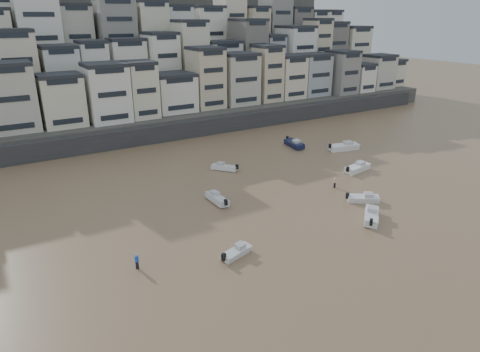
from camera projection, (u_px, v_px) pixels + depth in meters
ground at (410, 343)px, 33.99m from camera, size 400.00×400.00×0.00m
harbor_wall at (184, 129)px, 90.10m from camera, size 140.00×3.00×3.50m
hillside at (138, 58)px, 120.20m from camera, size 141.04×66.00×50.00m
boat_a at (372, 215)px, 54.00m from camera, size 5.39×5.03×1.52m
boat_h at (224, 166)px, 71.44m from camera, size 4.25×4.65×1.30m
boat_b at (363, 198)px, 59.27m from camera, size 4.73×3.95×1.28m
boat_g at (344, 146)px, 81.86m from camera, size 6.76×3.44×1.76m
boat_f at (217, 198)px, 59.15m from camera, size 1.70×5.04×1.37m
boat_d at (357, 167)px, 70.91m from camera, size 6.05×2.88×1.58m
boat_j at (237, 251)px, 45.98m from camera, size 4.41×2.51×1.14m
boat_i at (294, 143)px, 83.93m from camera, size 2.71×6.07×1.60m
person_blue at (137, 261)px, 43.60m from camera, size 0.44×0.44×1.74m
person_pink at (335, 182)px, 64.07m from camera, size 0.44×0.44×1.74m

